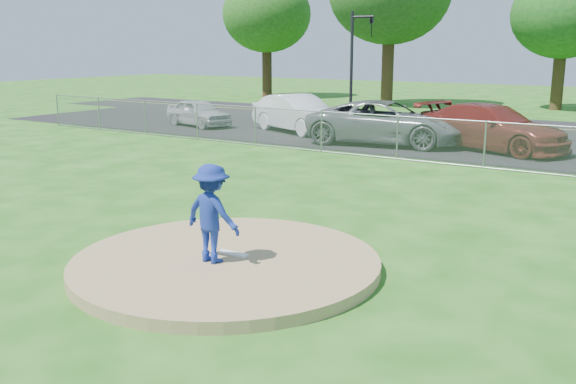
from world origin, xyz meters
name	(u,v)px	position (x,y,z in m)	size (l,w,h in m)	color
ground	(431,175)	(0.00, 10.00, 0.00)	(120.00, 120.00, 0.00)	#1C5412
pitchers_mound	(226,263)	(0.00, 0.00, 0.10)	(5.40, 5.40, 0.20)	#987D53
pitching_rubber	(233,254)	(0.00, 0.20, 0.22)	(0.60, 0.15, 0.04)	white
chain_link_fence	(454,143)	(0.00, 12.00, 0.75)	(40.00, 0.06, 1.50)	gray
parking_lot	(491,148)	(0.00, 16.50, 0.01)	(50.00, 8.00, 0.01)	black
street	(535,128)	(0.00, 24.00, 0.00)	(60.00, 7.00, 0.01)	black
tree_far_left	(267,3)	(-22.00, 33.00, 7.06)	(6.72, 6.72, 10.74)	#331F12
tree_center	(565,1)	(-1.00, 34.00, 6.47)	(6.16, 6.16, 9.84)	#372714
traffic_signal_left	(356,56)	(-8.76, 22.00, 3.36)	(1.28, 0.20, 5.60)	black
pitcher	(212,213)	(-0.07, -0.27, 1.05)	(1.10, 0.63, 1.70)	navy
traffic_cone	(330,131)	(-6.37, 15.11, 0.34)	(0.34, 0.34, 0.67)	#F0460C
parked_car_silver	(198,112)	(-14.04, 15.62, 0.67)	(1.56, 3.88, 1.32)	silver
parked_car_white	(298,114)	(-8.72, 16.29, 0.85)	(1.79, 5.12, 1.69)	white
parked_car_gray	(386,122)	(-3.84, 15.09, 0.87)	(2.86, 6.20, 1.72)	slate
parked_car_darkred	(492,127)	(0.12, 15.87, 0.86)	(2.39, 5.88, 1.71)	maroon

